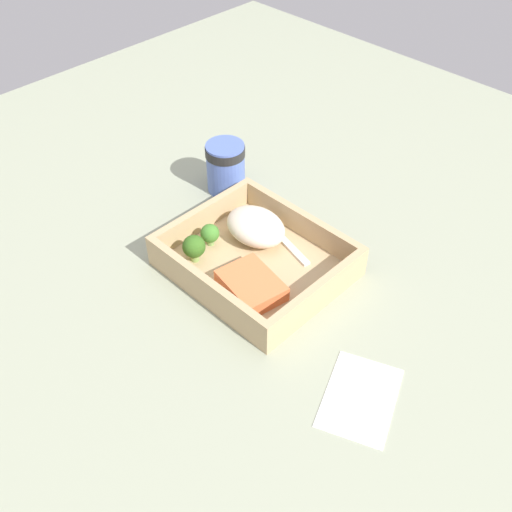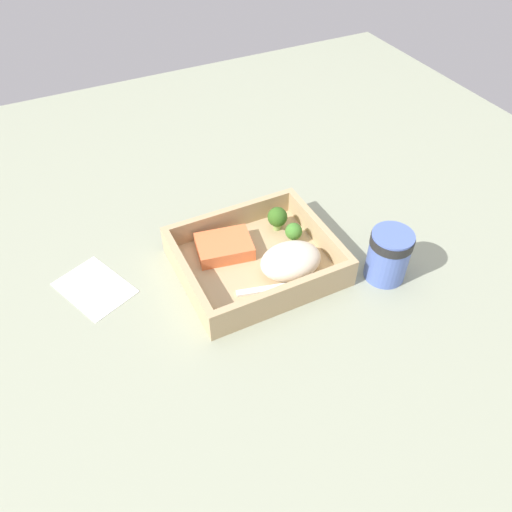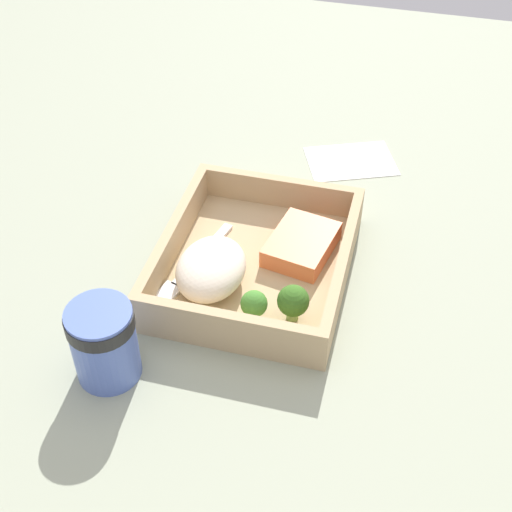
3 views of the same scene
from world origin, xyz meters
The scene contains 10 objects.
ground_plane centered at (0.00, 0.00, -1.00)cm, with size 160.00×160.00×2.00cm, color gray.
takeout_tray centered at (0.00, 0.00, 0.60)cm, with size 25.62×21.82×1.20cm, color tan.
tray_rim centered at (0.00, 0.00, 3.29)cm, with size 25.62×21.82×4.19cm.
salmon_fillet centered at (-3.71, 4.75, 2.42)cm, with size 9.28×7.02×2.43cm, color #EC7140.
mashed_potatoes centered at (4.25, -4.24, 3.53)cm, with size 10.43×7.89×4.65cm, color beige.
broccoli_floret_1 centered at (7.26, 6.08, 3.85)cm, with size 3.57×3.57×4.56cm.
broccoli_floret_2 centered at (8.27, 1.93, 3.35)cm, with size 3.02×3.02×3.75cm.
fork centered at (2.47, -7.36, 1.42)cm, with size 15.72×5.49×0.44cm.
paper_cup centered at (18.46, -11.12, 5.09)cm, with size 6.94×6.94×9.11cm.
receipt_slip centered at (-25.89, 7.47, 0.12)cm, with size 8.67×12.39×0.24cm, color white.
Camera 1 is at (-46.81, 47.46, 64.80)cm, focal length 42.00 mm.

